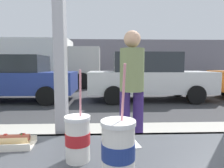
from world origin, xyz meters
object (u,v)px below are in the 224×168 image
at_px(soda_cup_right, 118,150).
at_px(soda_cup_left, 78,138).
at_px(box_truck, 41,61).
at_px(pedestrian, 132,84).
at_px(parked_car_blue, 16,78).
at_px(hotdog_tray_far, 1,142).
at_px(parked_car_white, 148,77).

bearing_deg(soda_cup_right, soda_cup_left, 136.43).
bearing_deg(soda_cup_right, box_truck, 108.76).
bearing_deg(box_truck, soda_cup_right, -71.24).
bearing_deg(soda_cup_right, pedestrian, 80.92).
bearing_deg(soda_cup_left, soda_cup_right, -43.57).
distance_m(soda_cup_left, soda_cup_right, 0.18).
distance_m(parked_car_blue, box_truck, 4.66).
xyz_separation_m(soda_cup_left, parked_car_blue, (-3.15, 6.60, -0.23)).
distance_m(soda_cup_right, parked_car_blue, 7.49).
relative_size(parked_car_blue, pedestrian, 2.59).
distance_m(box_truck, pedestrian, 10.17).
height_order(parked_car_blue, pedestrian, pedestrian).
relative_size(hotdog_tray_far, parked_car_blue, 0.06).
bearing_deg(pedestrian, parked_car_white, 74.66).
height_order(parked_car_blue, parked_car_white, parked_car_white).
bearing_deg(box_truck, parked_car_white, -40.00).
distance_m(soda_cup_right, pedestrian, 2.05).
height_order(soda_cup_right, parked_car_blue, parked_car_blue).
bearing_deg(parked_car_blue, soda_cup_right, -63.99).
xyz_separation_m(soda_cup_left, parked_car_white, (1.74, 6.60, -0.20)).
distance_m(soda_cup_right, hotdog_tray_far, 0.52).
xyz_separation_m(hotdog_tray_far, parked_car_white, (2.06, 6.49, -0.14)).
xyz_separation_m(hotdog_tray_far, parked_car_blue, (-2.83, 6.49, -0.18)).
height_order(soda_cup_left, hotdog_tray_far, soda_cup_left).
height_order(soda_cup_left, parked_car_blue, parked_car_blue).
height_order(soda_cup_right, box_truck, box_truck).
bearing_deg(soda_cup_right, parked_car_blue, 116.01).
xyz_separation_m(parked_car_white, pedestrian, (-1.29, -4.70, 0.19)).
xyz_separation_m(soda_cup_left, box_truck, (-3.71, 11.18, 0.46)).
xyz_separation_m(soda_cup_left, pedestrian, (0.45, 1.90, -0.01)).
xyz_separation_m(parked_car_white, box_truck, (-5.45, 4.57, 0.65)).
bearing_deg(soda_cup_left, box_truck, 108.36).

